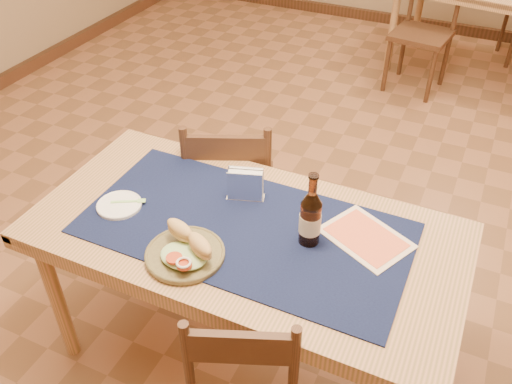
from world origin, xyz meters
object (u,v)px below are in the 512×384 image
at_px(chair_main_far, 230,189).
at_px(napkin_holder, 245,185).
at_px(main_table, 245,245).
at_px(sandwich_plate, 186,251).
at_px(beer_bottle, 310,218).

bearing_deg(chair_main_far, napkin_holder, -53.86).
relative_size(main_table, chair_main_far, 1.77).
distance_m(main_table, sandwich_plate, 0.28).
bearing_deg(napkin_holder, main_table, -65.46).
relative_size(main_table, napkin_holder, 10.23).
relative_size(main_table, sandwich_plate, 5.76).
bearing_deg(sandwich_plate, main_table, 62.37).
distance_m(main_table, napkin_holder, 0.23).
height_order(beer_bottle, napkin_holder, beer_bottle).
distance_m(main_table, chair_main_far, 0.64).
bearing_deg(sandwich_plate, napkin_holder, 83.61).
height_order(sandwich_plate, beer_bottle, beer_bottle).
height_order(main_table, beer_bottle, beer_bottle).
xyz_separation_m(chair_main_far, sandwich_plate, (0.21, -0.73, 0.31)).
distance_m(beer_bottle, napkin_holder, 0.34).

